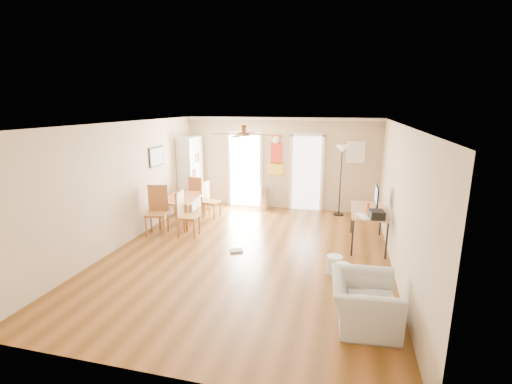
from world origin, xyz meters
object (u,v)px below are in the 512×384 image
(bookshelf, at_px, (191,173))
(dining_chair_far, at_px, (199,194))
(dining_chair_right_b, at_px, (189,214))
(torchiere_lamp, at_px, (340,181))
(armchair, at_px, (364,302))
(dining_chair_right_a, at_px, (211,200))
(wastebasket_b, at_px, (342,272))
(wastebasket_a, at_px, (334,264))
(computer_desk, at_px, (368,227))
(printer, at_px, (377,215))
(trash_can, at_px, (265,198))
(dining_chair_near, at_px, (157,211))
(dining_table, at_px, (183,210))

(bookshelf, relative_size, dining_chair_far, 2.06)
(dining_chair_right_b, height_order, dining_chair_far, dining_chair_right_b)
(torchiere_lamp, distance_m, armchair, 5.16)
(dining_chair_right_a, relative_size, wastebasket_b, 3.32)
(dining_chair_right_a, bearing_deg, armchair, -128.53)
(wastebasket_a, xyz_separation_m, armchair, (0.45, -1.49, 0.17))
(dining_chair_right_a, bearing_deg, wastebasket_a, -119.13)
(computer_desk, relative_size, printer, 4.60)
(dining_chair_right_a, distance_m, wastebasket_a, 4.19)
(wastebasket_b, bearing_deg, bookshelf, 140.74)
(wastebasket_b, bearing_deg, armchair, -76.85)
(wastebasket_a, xyz_separation_m, wastebasket_b, (0.15, -0.21, -0.02))
(computer_desk, height_order, wastebasket_a, computer_desk)
(computer_desk, xyz_separation_m, armchair, (-0.19, -3.04, -0.06))
(dining_chair_far, height_order, wastebasket_b, dining_chair_far)
(dining_chair_right_a, xyz_separation_m, wastebasket_a, (3.30, -2.56, -0.32))
(dining_chair_right_b, bearing_deg, dining_chair_far, 11.83)
(trash_can, bearing_deg, dining_chair_near, -126.44)
(dining_chair_right_b, relative_size, armchair, 1.03)
(dining_chair_near, distance_m, torchiere_lamp, 4.82)
(dining_chair_right_a, height_order, wastebasket_b, dining_chair_right_a)
(dining_table, relative_size, torchiere_lamp, 0.71)
(dining_chair_near, bearing_deg, bookshelf, 80.20)
(bookshelf, distance_m, dining_chair_right_b, 2.48)
(dining_chair_far, bearing_deg, dining_chair_near, 90.52)
(trash_can, bearing_deg, bookshelf, -171.77)
(trash_can, bearing_deg, dining_chair_right_a, -137.43)
(computer_desk, relative_size, wastebasket_b, 5.01)
(dining_chair_near, distance_m, printer, 4.81)
(dining_chair_right_b, relative_size, trash_can, 1.51)
(dining_chair_far, bearing_deg, computer_desk, 166.98)
(wastebasket_a, bearing_deg, torchiere_lamp, 90.07)
(wastebasket_a, bearing_deg, printer, 52.82)
(bookshelf, bearing_deg, wastebasket_a, -51.51)
(trash_can, height_order, torchiere_lamp, torchiere_lamp)
(dining_chair_far, relative_size, torchiere_lamp, 0.52)
(dining_chair_right_a, distance_m, wastebasket_b, 4.44)
(dining_chair_near, relative_size, wastebasket_b, 3.90)
(trash_can, relative_size, printer, 2.18)
(dining_chair_right_b, xyz_separation_m, computer_desk, (3.94, 0.43, -0.13))
(bookshelf, height_order, armchair, bookshelf)
(wastebasket_a, bearing_deg, computer_desk, 67.74)
(dining_table, distance_m, torchiere_lamp, 4.22)
(dining_chair_right_b, bearing_deg, torchiere_lamp, -57.16)
(dining_chair_right_a, height_order, trash_can, dining_chair_right_a)
(dining_table, bearing_deg, armchair, -38.94)
(trash_can, relative_size, wastebasket_a, 2.12)
(dining_chair_right_b, bearing_deg, trash_can, -29.57)
(dining_chair_right_b, distance_m, computer_desk, 3.96)
(dining_chair_near, distance_m, wastebasket_a, 4.20)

